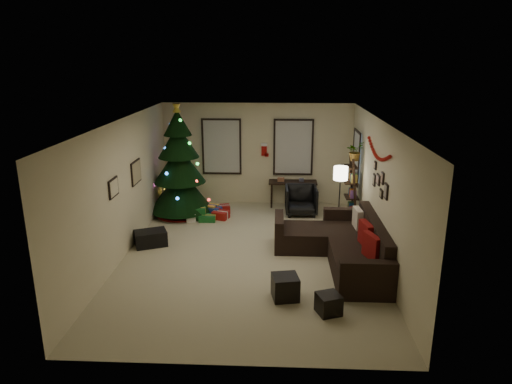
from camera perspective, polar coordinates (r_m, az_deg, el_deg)
floor at (r=9.46m, az=-0.78°, el=-7.72°), size 7.00×7.00×0.00m
ceiling at (r=8.71m, az=-0.85°, el=8.71°), size 7.00×7.00×0.00m
wall_back at (r=12.38m, az=0.17°, el=4.69°), size 5.00×0.00×5.00m
wall_front at (r=5.73m, az=-2.97°, el=-9.70°), size 5.00×0.00×5.00m
wall_left at (r=9.47m, az=-16.09°, el=0.34°), size 0.00×7.00×7.00m
wall_right at (r=9.19m, az=14.94°, el=-0.06°), size 0.00×7.00×7.00m
window_back_left at (r=12.39m, az=-4.25°, el=5.59°), size 1.05×0.06×1.50m
window_back_right at (r=12.31m, az=4.61°, el=5.51°), size 1.05×0.06×1.50m
window_right_wall at (r=11.58m, az=12.30°, el=4.23°), size 0.06×0.90×1.30m
christmas_tree at (r=11.59m, az=-9.40°, el=2.86°), size 1.55×1.55×2.88m
presents at (r=11.63m, az=-6.53°, el=-2.53°), size 1.52×1.01×0.30m
sofa at (r=9.27m, az=10.55°, el=-6.57°), size 2.00×2.89×0.90m
pillow_red_a at (r=8.42m, az=14.05°, el=-6.64°), size 0.27×0.48×0.47m
pillow_red_b at (r=8.95m, az=13.36°, el=-5.19°), size 0.22×0.50×0.49m
pillow_cream at (r=9.82m, az=12.39°, el=-3.24°), size 0.16×0.44×0.43m
ottoman_near at (r=7.82m, az=3.62°, el=-11.60°), size 0.49×0.49×0.40m
ottoman_far at (r=7.50m, az=8.92°, el=-13.44°), size 0.44×0.44×0.32m
desk at (r=12.28m, az=4.55°, el=0.95°), size 1.27×0.45×0.68m
desk_chair at (r=11.73m, az=5.56°, el=-1.01°), size 0.74×0.69×0.74m
bookshelf at (r=11.07m, az=11.77°, el=-0.04°), size 0.30×0.49×1.64m
potted_plant at (r=10.81m, az=12.11°, el=5.30°), size 0.68×0.68×0.57m
floor_lamp at (r=10.52m, az=10.35°, el=1.77°), size 0.32×0.32×1.50m
art_map at (r=10.22m, az=-14.56°, el=2.38°), size 0.04×0.60×0.50m
art_abstract at (r=8.93m, az=-17.14°, el=0.51°), size 0.04×0.45×0.35m
gallery at (r=9.06m, az=15.02°, el=1.16°), size 0.03×1.25×0.54m
garland at (r=9.16m, az=14.78°, el=4.84°), size 0.08×1.90×0.30m
stocking_left at (r=12.41m, az=-0.48°, el=5.21°), size 0.20×0.05×0.36m
stocking_right at (r=12.31m, az=1.04°, el=5.26°), size 0.20×0.05×0.36m
storage_bin at (r=10.09m, az=-12.82°, el=-5.57°), size 0.76×0.65×0.32m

